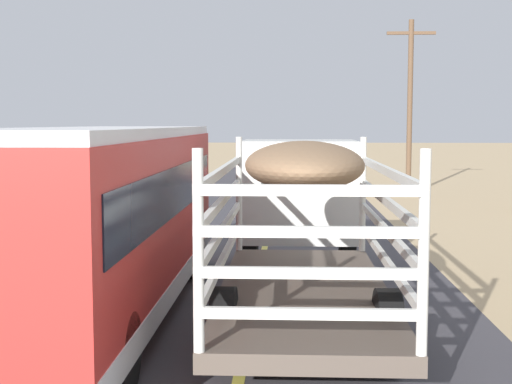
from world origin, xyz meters
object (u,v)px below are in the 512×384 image
livestock_truck (301,201)px  bus (100,217)px  car_far (289,169)px  power_pole_mid (410,102)px

livestock_truck → bus: (-3.36, -2.22, -0.04)m
car_far → livestock_truck: bearing=-89.6°
livestock_truck → bus: size_ratio=0.97×
livestock_truck → car_far: 27.73m
car_far → power_pole_mid: 10.53m
bus → car_far: 30.12m
bus → power_pole_mid: bearing=68.3°
car_far → power_pole_mid: (5.49, -8.23, 3.58)m
bus → livestock_truck: bearing=33.5°
bus → power_pole_mid: (8.64, 21.70, 2.53)m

